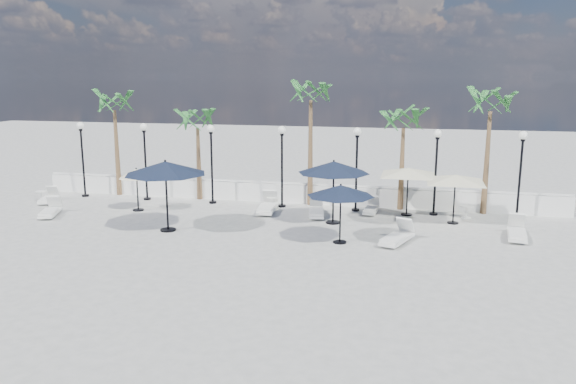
% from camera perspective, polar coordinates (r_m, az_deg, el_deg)
% --- Properties ---
extents(ground, '(100.00, 100.00, 0.00)m').
position_cam_1_polar(ground, '(20.70, -4.90, -5.50)').
color(ground, gray).
rests_on(ground, ground).
extents(balustrade, '(26.00, 0.30, 1.01)m').
position_cam_1_polar(balustrade, '(27.59, -0.12, -0.11)').
color(balustrade, white).
rests_on(balustrade, ground).
extents(lamppost_0, '(0.36, 0.36, 3.84)m').
position_cam_1_polar(lamppost_0, '(30.51, -20.20, 4.16)').
color(lamppost_0, black).
rests_on(lamppost_0, ground).
extents(lamppost_1, '(0.36, 0.36, 3.84)m').
position_cam_1_polar(lamppost_1, '(28.75, -14.34, 4.10)').
color(lamppost_1, black).
rests_on(lamppost_1, ground).
extents(lamppost_2, '(0.36, 0.36, 3.84)m').
position_cam_1_polar(lamppost_2, '(27.32, -7.79, 3.97)').
color(lamppost_2, black).
rests_on(lamppost_2, ground).
extents(lamppost_3, '(0.36, 0.36, 3.84)m').
position_cam_1_polar(lamppost_3, '(26.28, -0.62, 3.78)').
color(lamppost_3, black).
rests_on(lamppost_3, ground).
extents(lamppost_4, '(0.36, 0.36, 3.84)m').
position_cam_1_polar(lamppost_4, '(25.69, 7.00, 3.51)').
color(lamppost_4, black).
rests_on(lamppost_4, ground).
extents(lamppost_5, '(0.36, 0.36, 3.84)m').
position_cam_1_polar(lamppost_5, '(25.56, 14.83, 3.17)').
color(lamppost_5, black).
rests_on(lamppost_5, ground).
extents(lamppost_6, '(0.36, 0.36, 3.84)m').
position_cam_1_polar(lamppost_6, '(25.91, 22.59, 2.77)').
color(lamppost_6, black).
rests_on(lamppost_6, ground).
extents(palm_0, '(2.60, 2.60, 5.50)m').
position_cam_1_polar(palm_0, '(30.23, -17.24, 8.18)').
color(palm_0, brown).
rests_on(palm_0, ground).
extents(palm_1, '(2.60, 2.60, 4.70)m').
position_cam_1_polar(palm_1, '(28.29, -9.18, 6.77)').
color(palm_1, brown).
rests_on(palm_1, ground).
extents(palm_2, '(2.60, 2.60, 6.10)m').
position_cam_1_polar(palm_2, '(26.58, 2.33, 9.54)').
color(palm_2, brown).
rests_on(palm_2, ground).
extents(palm_3, '(2.60, 2.60, 4.90)m').
position_cam_1_polar(palm_3, '(26.19, 11.66, 6.72)').
color(palm_3, brown).
rests_on(palm_3, ground).
extents(palm_4, '(2.60, 2.60, 5.70)m').
position_cam_1_polar(palm_4, '(26.30, 19.88, 8.00)').
color(palm_4, brown).
rests_on(palm_4, ground).
extents(lounger_0, '(1.07, 1.82, 0.65)m').
position_cam_1_polar(lounger_0, '(30.05, -23.14, -0.57)').
color(lounger_0, white).
rests_on(lounger_0, ground).
extents(lounger_1, '(1.24, 1.97, 0.71)m').
position_cam_1_polar(lounger_1, '(27.10, -23.00, -1.76)').
color(lounger_1, white).
rests_on(lounger_1, ground).
extents(lounger_2, '(0.92, 2.22, 0.81)m').
position_cam_1_polar(lounger_2, '(25.64, -2.10, -1.47)').
color(lounger_2, white).
rests_on(lounger_2, ground).
extents(lounger_3, '(0.99, 2.04, 0.73)m').
position_cam_1_polar(lounger_3, '(24.94, 2.91, -1.92)').
color(lounger_3, white).
rests_on(lounger_3, ground).
extents(lounger_4, '(0.66, 1.71, 0.63)m').
position_cam_1_polar(lounger_4, '(25.76, 8.45, -1.67)').
color(lounger_4, white).
rests_on(lounger_4, ground).
extents(lounger_5, '(1.29, 2.10, 0.75)m').
position_cam_1_polar(lounger_5, '(21.28, 11.03, -4.49)').
color(lounger_5, white).
rests_on(lounger_5, ground).
extents(lounger_6, '(0.88, 2.09, 0.76)m').
position_cam_1_polar(lounger_6, '(23.21, 22.24, -3.79)').
color(lounger_6, white).
rests_on(lounger_6, ground).
extents(side_table_0, '(0.54, 0.54, 0.53)m').
position_cam_1_polar(side_table_0, '(30.42, -23.76, -0.29)').
color(side_table_0, white).
rests_on(side_table_0, ground).
extents(side_table_1, '(0.53, 0.53, 0.52)m').
position_cam_1_polar(side_table_1, '(26.48, -1.60, -0.96)').
color(side_table_1, white).
rests_on(side_table_1, ground).
extents(side_table_2, '(0.57, 0.57, 0.55)m').
position_cam_1_polar(side_table_2, '(25.74, 17.67, -1.83)').
color(side_table_2, white).
rests_on(side_table_2, ground).
extents(parasol_navy_left, '(3.27, 3.27, 2.89)m').
position_cam_1_polar(parasol_navy_left, '(22.63, -12.35, 2.37)').
color(parasol_navy_left, black).
rests_on(parasol_navy_left, ground).
extents(parasol_navy_mid, '(3.02, 3.02, 2.71)m').
position_cam_1_polar(parasol_navy_mid, '(23.38, 4.67, 2.49)').
color(parasol_navy_mid, black).
rests_on(parasol_navy_mid, ground).
extents(parasol_navy_right, '(2.51, 2.51, 2.25)m').
position_cam_1_polar(parasol_navy_right, '(20.64, 5.38, 0.10)').
color(parasol_navy_right, black).
rests_on(parasol_navy_right, ground).
extents(parasol_cream_sq_a, '(4.57, 4.57, 2.24)m').
position_cam_1_polar(parasol_cream_sq_a, '(24.33, 16.67, 1.66)').
color(parasol_cream_sq_a, black).
rests_on(parasol_cream_sq_a, ground).
extents(parasol_cream_sq_b, '(4.59, 4.59, 2.30)m').
position_cam_1_polar(parasol_cream_sq_b, '(25.31, 12.13, 2.38)').
color(parasol_cream_sq_b, black).
rests_on(parasol_cream_sq_b, ground).
extents(parasol_cream_small, '(1.64, 1.64, 2.01)m').
position_cam_1_polar(parasol_cream_small, '(26.59, -15.14, 1.78)').
color(parasol_cream_small, black).
rests_on(parasol_cream_small, ground).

